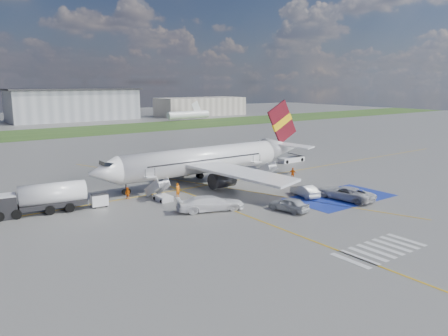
{
  "coord_description": "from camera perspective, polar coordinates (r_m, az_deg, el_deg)",
  "views": [
    {
      "loc": [
        -35.11,
        -39.53,
        14.81
      ],
      "look_at": [
        -1.04,
        6.75,
        3.5
      ],
      "focal_mm": 35.0,
      "sensor_mm": 36.0,
      "label": 1
    }
  ],
  "objects": [
    {
      "name": "fuel_tanker",
      "position": [
        54.42,
        -22.73,
        -3.98
      ],
      "size": [
        10.23,
        4.06,
        3.4
      ],
      "rotation": [
        0.0,
        0.0,
        -0.14
      ],
      "color": "black",
      "rests_on": "ground"
    },
    {
      "name": "van_white_a",
      "position": [
        58.19,
        15.43,
        -2.87
      ],
      "size": [
        3.42,
        6.3,
        2.26
      ],
      "primitive_type": "imported",
      "rotation": [
        0.0,
        0.0,
        3.25
      ],
      "color": "silver",
      "rests_on": "ground"
    },
    {
      "name": "crew_aft",
      "position": [
        68.06,
        8.98,
        -0.74
      ],
      "size": [
        0.91,
        1.23,
        1.93
      ],
      "primitive_type": "imported",
      "rotation": [
        0.0,
        0.0,
        2.02
      ],
      "color": "#DA590B",
      "rests_on": "ground"
    },
    {
      "name": "crosswalk",
      "position": [
        42.33,
        19.71,
        -10.02
      ],
      "size": [
        9.0,
        4.0,
        0.01
      ],
      "color": "silver",
      "rests_on": "ground"
    },
    {
      "name": "van_white_b",
      "position": [
        51.21,
        -1.77,
        -4.31
      ],
      "size": [
        6.46,
        4.32,
        2.35
      ],
      "primitive_type": "imported",
      "rotation": [
        0.0,
        0.0,
        1.22
      ],
      "color": "white",
      "rests_on": "ground"
    },
    {
      "name": "taxiway_line_main",
      "position": [
        64.08,
        -2.04,
        -2.23
      ],
      "size": [
        120.0,
        0.2,
        0.01
      ],
      "primitive_type": "cube",
      "color": "gold",
      "rests_on": "ground"
    },
    {
      "name": "terminal_centre",
      "position": [
        183.23,
        -19.0,
        7.78
      ],
      "size": [
        48.0,
        18.0,
        12.0
      ],
      "primitive_type": "cube",
      "color": "gray",
      "rests_on": "ground"
    },
    {
      "name": "ground",
      "position": [
        54.9,
        5.07,
        -4.56
      ],
      "size": [
        400.0,
        400.0,
        0.0
      ],
      "primitive_type": "plane",
      "color": "#60605E",
      "rests_on": "ground"
    },
    {
      "name": "car_silver_b",
      "position": [
        58.5,
        10.51,
        -2.92
      ],
      "size": [
        2.63,
        5.03,
        1.58
      ],
      "primitive_type": "imported",
      "rotation": [
        0.0,
        0.0,
        2.93
      ],
      "color": "#ADB0B4",
      "rests_on": "ground"
    },
    {
      "name": "terminal_east",
      "position": [
        200.76,
        -3.08,
        8.03
      ],
      "size": [
        40.0,
        16.0,
        8.0
      ],
      "primitive_type": "cube",
      "color": "gray",
      "rests_on": "ground"
    },
    {
      "name": "grass_strip",
      "position": [
        139.82,
        -21.67,
        4.27
      ],
      "size": [
        400.0,
        30.0,
        0.01
      ],
      "primitive_type": "cube",
      "color": "#2D4C1E",
      "rests_on": "ground"
    },
    {
      "name": "crew_nose",
      "position": [
        57.49,
        -12.47,
        -3.27
      ],
      "size": [
        0.9,
        0.95,
        1.54
      ],
      "primitive_type": "imported",
      "rotation": [
        0.0,
        0.0,
        -0.99
      ],
      "color": "orange",
      "rests_on": "ground"
    },
    {
      "name": "staging_box",
      "position": [
        59.3,
        14.94,
        -3.71
      ],
      "size": [
        14.0,
        8.0,
        0.01
      ],
      "primitive_type": "cube",
      "color": "navy",
      "rests_on": "ground"
    },
    {
      "name": "belt_loader",
      "position": [
        83.56,
        8.81,
        1.09
      ],
      "size": [
        5.8,
        2.25,
        1.73
      ],
      "rotation": [
        0.0,
        0.0,
        0.02
      ],
      "color": "silver",
      "rests_on": "ground"
    },
    {
      "name": "taxiway_line_cross",
      "position": [
        44.69,
        8.76,
        -8.35
      ],
      "size": [
        0.2,
        60.0,
        0.01
      ],
      "primitive_type": "cube",
      "color": "gold",
      "rests_on": "ground"
    },
    {
      "name": "airliner",
      "position": [
        65.85,
        -1.96,
        1.14
      ],
      "size": [
        36.81,
        32.95,
        11.92
      ],
      "color": "silver",
      "rests_on": "ground"
    },
    {
      "name": "car_silver_a",
      "position": [
        51.65,
        8.43,
        -4.69
      ],
      "size": [
        2.95,
        5.18,
        1.66
      ],
      "primitive_type": "imported",
      "rotation": [
        0.0,
        0.0,
        3.35
      ],
      "color": "#B2B5BA",
      "rests_on": "ground"
    },
    {
      "name": "airstairs_fwd",
      "position": [
        56.42,
        -8.14,
        -3.55
      ],
      "size": [
        1.9,
        5.2,
        3.6
      ],
      "color": "silver",
      "rests_on": "ground"
    },
    {
      "name": "airstairs_aft",
      "position": [
        66.88,
        5.94,
        -1.17
      ],
      "size": [
        1.9,
        5.2,
        3.6
      ],
      "color": "silver",
      "rests_on": "ground"
    },
    {
      "name": "gpu_cart",
      "position": [
        55.0,
        -15.97,
        -4.15
      ],
      "size": [
        2.05,
        1.44,
        1.6
      ],
      "rotation": [
        0.0,
        0.0,
        -0.11
      ],
      "color": "silver",
      "rests_on": "ground"
    },
    {
      "name": "crew_fwd",
      "position": [
        57.43,
        -6.03,
        -2.9
      ],
      "size": [
        0.79,
        0.63,
        1.89
      ],
      "primitive_type": "imported",
      "rotation": [
        0.0,
        0.0,
        0.29
      ],
      "color": "orange",
      "rests_on": "ground"
    },
    {
      "name": "taxiway_line_diag",
      "position": [
        64.08,
        -2.04,
        -2.23
      ],
      "size": [
        20.71,
        56.45,
        0.01
      ],
      "primitive_type": "cube",
      "rotation": [
        0.0,
        0.0,
        0.35
      ],
      "color": "gold",
      "rests_on": "ground"
    }
  ]
}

